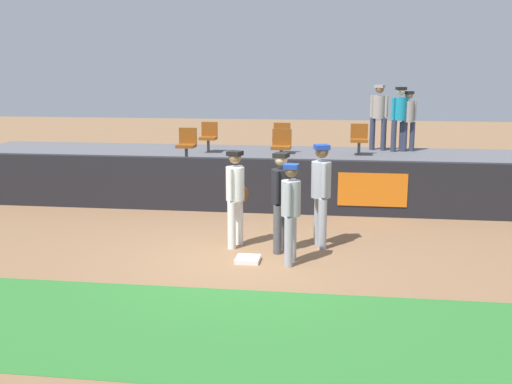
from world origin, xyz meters
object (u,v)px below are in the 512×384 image
player_coach_visitor (321,188)px  seat_front_left (187,143)px  first_base (248,259)px  spectator_casual (400,114)px  seat_back_left (209,135)px  spectator_hooded (408,117)px  player_runner_visitor (291,207)px  player_fielder_home (236,192)px  spectator_capped (379,113)px  player_umpire (281,195)px  seat_back_center (282,136)px  seat_front_center (281,144)px  seat_back_right (359,138)px

player_coach_visitor → seat_front_left: bearing=-153.5°
first_base → spectator_casual: (3.15, 7.72, 1.92)m
seat_back_left → spectator_casual: (5.30, 0.86, 0.58)m
seat_front_left → spectator_hooded: spectator_hooded is taller
player_runner_visitor → player_coach_visitor: bearing=164.5°
first_base → spectator_hooded: (3.38, 7.81, 1.85)m
player_runner_visitor → seat_back_left: (-2.87, 6.86, 0.41)m
player_fielder_home → player_coach_visitor: 1.54m
player_fielder_home → spectator_capped: (2.93, 7.09, 0.98)m
player_coach_visitor → player_umpire: (-0.69, -0.40, -0.06)m
spectator_capped → seat_front_left: bearing=51.9°
seat_back_center → player_umpire: bearing=-84.6°
first_base → spectator_capped: 8.59m
first_base → player_coach_visitor: size_ratio=0.21×
first_base → seat_back_left: 7.31m
player_runner_visitor → seat_front_left: 5.92m
spectator_casual → player_fielder_home: bearing=44.6°
player_fielder_home → seat_back_left: (-1.80, 5.98, 0.37)m
first_base → player_umpire: (0.48, 0.67, 0.99)m
player_umpire → seat_back_center: size_ratio=2.11×
seat_back_center → seat_front_center: size_ratio=1.00×
seat_back_left → player_umpire: bearing=-66.9°
player_coach_visitor → seat_back_center: player_coach_visitor is taller
player_runner_visitor → seat_front_left: seat_front_left is taller
seat_back_left → spectator_capped: spectator_capped is taller
player_coach_visitor → seat_back_center: bearing=177.6°
seat_back_center → spectator_casual: 3.41m
seat_back_left → player_fielder_home: bearing=-73.3°
player_runner_visitor → seat_back_left: seat_back_left is taller
seat_front_left → spectator_capped: 5.73m
first_base → player_coach_visitor: 1.90m
player_umpire → seat_front_left: 5.21m
player_runner_visitor → seat_front_left: size_ratio=2.00×
seat_front_center → spectator_capped: size_ratio=0.45×
player_umpire → seat_front_left: bearing=-133.4°
player_coach_visitor → seat_back_left: size_ratio=2.23×
player_runner_visitor → spectator_capped: 8.25m
seat_back_right → seat_back_left: size_ratio=1.00×
seat_back_right → spectator_capped: bearing=62.9°
player_runner_visitor → player_coach_visitor: 1.18m
player_fielder_home → player_umpire: bearing=92.6°
player_fielder_home → spectator_capped: size_ratio=0.95×
player_fielder_home → seat_back_center: player_fielder_home is taller
player_fielder_home → spectator_capped: spectator_capped is taller
seat_back_center → spectator_capped: size_ratio=0.45×
first_base → spectator_capped: bearing=72.1°
first_base → spectator_hooded: size_ratio=0.24×
seat_back_right → seat_back_left: same height
first_base → spectator_casual: spectator_casual is taller
seat_back_left → seat_front_center: 2.86m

